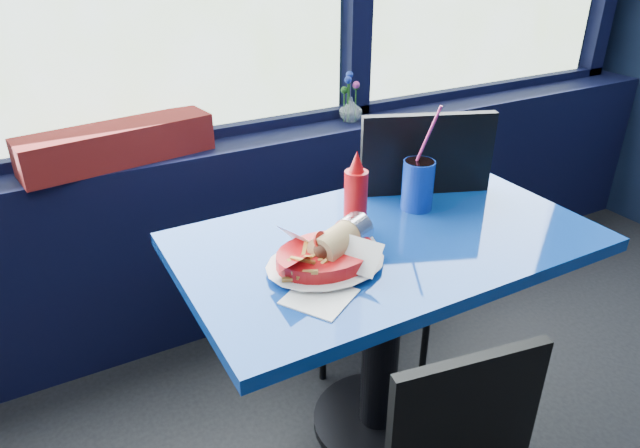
{
  "coord_description": "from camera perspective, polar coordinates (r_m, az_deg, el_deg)",
  "views": [
    {
      "loc": [
        -0.57,
        0.83,
        1.55
      ],
      "look_at": [
        0.06,
        1.98,
        0.86
      ],
      "focal_mm": 32.0,
      "sensor_mm": 36.0,
      "label": 1
    }
  ],
  "objects": [
    {
      "name": "ketchup_bottle",
      "position": [
        1.63,
        3.58,
        2.67
      ],
      "size": [
        0.07,
        0.07,
        0.25
      ],
      "color": "red",
      "rests_on": "near_table"
    },
    {
      "name": "food_basket",
      "position": [
        1.49,
        0.76,
        -3.0
      ],
      "size": [
        0.29,
        0.27,
        0.11
      ],
      "rotation": [
        0.0,
        0.0,
        -0.01
      ],
      "color": "red",
      "rests_on": "near_table"
    },
    {
      "name": "near_table",
      "position": [
        1.76,
        6.49,
        -6.39
      ],
      "size": [
        1.2,
        0.7,
        0.75
      ],
      "color": "black",
      "rests_on": "ground"
    },
    {
      "name": "soda_cup",
      "position": [
        1.81,
        9.76,
        3.99
      ],
      "size": [
        0.1,
        0.1,
        0.34
      ],
      "rotation": [
        0.0,
        0.0,
        0.34
      ],
      "color": "#0D2F99",
      "rests_on": "near_table"
    },
    {
      "name": "napkin",
      "position": [
        1.39,
        -0.05,
        -7.28
      ],
      "size": [
        0.2,
        0.2,
        0.0
      ],
      "primitive_type": "cube",
      "rotation": [
        0.0,
        0.0,
        0.55
      ],
      "color": "white",
      "rests_on": "near_table"
    },
    {
      "name": "window_sill",
      "position": [
        2.41,
        -11.62,
        -1.39
      ],
      "size": [
        5.0,
        0.26,
        0.8
      ],
      "primitive_type": "cube",
      "color": "black",
      "rests_on": "ground"
    },
    {
      "name": "planter_box",
      "position": [
        2.15,
        -19.55,
        7.54
      ],
      "size": [
        0.68,
        0.26,
        0.13
      ],
      "primitive_type": "cube",
      "rotation": [
        0.0,
        0.0,
        0.15
      ],
      "color": "maroon",
      "rests_on": "window_sill"
    },
    {
      "name": "chair_near_back",
      "position": [
        2.09,
        6.88,
        0.05
      ],
      "size": [
        0.6,
        0.6,
        1.02
      ],
      "rotation": [
        0.0,
        0.0,
        2.76
      ],
      "color": "black",
      "rests_on": "ground"
    },
    {
      "name": "flower_vase",
      "position": [
        2.48,
        3.09,
        11.64
      ],
      "size": [
        0.12,
        0.13,
        0.21
      ],
      "rotation": [
        0.0,
        0.0,
        -0.26
      ],
      "color": "silver",
      "rests_on": "window_sill"
    }
  ]
}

